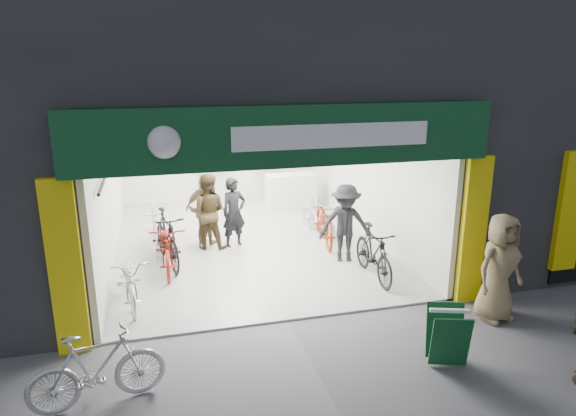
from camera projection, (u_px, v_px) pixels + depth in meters
name	position (u px, v px, depth m)	size (l,w,h in m)	color
ground	(289.00, 322.00, 8.38)	(60.00, 60.00, 0.00)	#56565B
building	(272.00, 52.00, 12.05)	(17.00, 10.27, 8.00)	#232326
bike_left_front	(130.00, 279.00, 8.87)	(0.61, 1.75, 0.92)	#A8A8AD
bike_left_midfront	(167.00, 238.00, 10.59)	(0.54, 1.92, 1.15)	black
bike_left_midback	(168.00, 247.00, 10.32)	(0.67, 1.92, 1.01)	maroon
bike_left_back	(155.00, 229.00, 11.42)	(0.48, 1.70, 1.02)	silver
bike_right_front	(374.00, 253.00, 9.89)	(0.50, 1.77, 1.06)	black
bike_right_mid	(325.00, 221.00, 11.93)	(0.68, 1.95, 1.03)	maroon
bike_right_back	(318.00, 216.00, 12.41)	(0.47, 1.65, 0.99)	#A4A4A8
parked_bike	(97.00, 369.00, 6.23)	(0.46, 1.64, 0.99)	silver
customer_a	(234.00, 213.00, 11.54)	(0.59, 0.39, 1.62)	black
customer_b	(207.00, 212.00, 11.41)	(0.84, 0.66, 1.74)	#3B2E1A
customer_c	(345.00, 224.00, 10.63)	(1.09, 0.63, 1.69)	black
customer_d	(206.00, 211.00, 11.62)	(0.98, 0.41, 1.68)	#917C54
pedestrian_near	(499.00, 268.00, 8.24)	(0.88, 0.57, 1.80)	#88744F
sandwich_board	(448.00, 335.00, 7.11)	(0.66, 0.67, 0.81)	#104121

